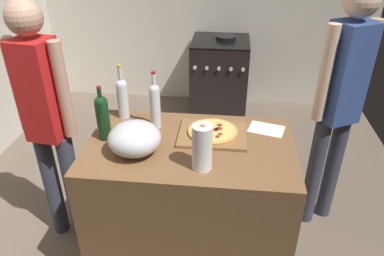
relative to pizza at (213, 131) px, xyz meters
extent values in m
cube|color=#6B5B4C|center=(-0.37, 0.87, -0.95)|extent=(4.14, 3.70, 0.02)
cube|color=brown|center=(-0.12, -0.11, -0.49)|extent=(1.20, 0.74, 0.91)
cube|color=olive|center=(0.00, 0.00, -0.02)|extent=(0.40, 0.32, 0.02)
cylinder|color=tan|center=(0.00, 0.00, 0.00)|extent=(0.30, 0.30, 0.02)
cylinder|color=#EAC660|center=(0.00, 0.00, 0.01)|extent=(0.26, 0.26, 0.00)
cylinder|color=maroon|center=(-0.01, -0.02, 0.01)|extent=(0.03, 0.03, 0.01)
cylinder|color=maroon|center=(0.04, 0.01, 0.01)|extent=(0.04, 0.04, 0.01)
cylinder|color=maroon|center=(0.03, -0.08, 0.01)|extent=(0.02, 0.02, 0.01)
cylinder|color=maroon|center=(0.02, -0.01, 0.01)|extent=(0.02, 0.02, 0.01)
cylinder|color=maroon|center=(-0.06, -0.06, 0.01)|extent=(0.03, 0.03, 0.01)
cylinder|color=maroon|center=(0.02, 0.01, 0.01)|extent=(0.03, 0.03, 0.01)
cylinder|color=maroon|center=(0.04, 0.06, 0.01)|extent=(0.03, 0.03, 0.01)
cylinder|color=maroon|center=(0.05, -0.05, 0.01)|extent=(0.02, 0.02, 0.01)
cylinder|color=maroon|center=(-0.07, 0.05, 0.01)|extent=(0.03, 0.03, 0.01)
cylinder|color=#B2B2B7|center=(-0.41, -0.22, -0.03)|extent=(0.12, 0.12, 0.01)
ellipsoid|color=silver|center=(-0.41, -0.22, 0.06)|extent=(0.29, 0.29, 0.17)
cylinder|color=white|center=(-0.04, -0.32, 0.09)|extent=(0.10, 0.10, 0.25)
cylinder|color=#997551|center=(-0.04, -0.32, 0.10)|extent=(0.03, 0.03, 0.25)
cylinder|color=#143819|center=(-0.63, -0.09, 0.09)|extent=(0.08, 0.08, 0.23)
sphere|color=#143819|center=(-0.63, -0.09, 0.20)|extent=(0.08, 0.08, 0.08)
cylinder|color=#143819|center=(-0.63, -0.09, 0.26)|extent=(0.02, 0.02, 0.06)
cylinder|color=maroon|center=(-0.63, -0.09, 0.29)|extent=(0.03, 0.03, 0.01)
cylinder|color=silver|center=(-0.59, 0.18, 0.08)|extent=(0.07, 0.07, 0.22)
sphere|color=silver|center=(-0.59, 0.18, 0.19)|extent=(0.07, 0.07, 0.07)
cylinder|color=silver|center=(-0.59, 0.18, 0.26)|extent=(0.03, 0.03, 0.10)
cylinder|color=gold|center=(-0.59, 0.18, 0.32)|extent=(0.03, 0.03, 0.01)
cylinder|color=silver|center=(-0.36, 0.07, 0.09)|extent=(0.06, 0.06, 0.25)
sphere|color=silver|center=(-0.36, 0.07, 0.22)|extent=(0.06, 0.06, 0.06)
cylinder|color=silver|center=(-0.36, 0.07, 0.28)|extent=(0.03, 0.03, 0.08)
cylinder|color=maroon|center=(-0.36, 0.07, 0.33)|extent=(0.03, 0.03, 0.01)
cube|color=white|center=(0.32, 0.11, -0.03)|extent=(0.24, 0.20, 0.00)
cube|color=black|center=(-0.03, 2.07, -0.52)|extent=(0.63, 0.62, 0.86)
cube|color=black|center=(-0.03, 2.07, -0.08)|extent=(0.63, 0.62, 0.02)
cylinder|color=silver|center=(-0.28, 1.75, -0.28)|extent=(0.04, 0.02, 0.04)
cylinder|color=silver|center=(-0.16, 1.75, -0.28)|extent=(0.04, 0.02, 0.04)
cylinder|color=silver|center=(-0.03, 1.75, -0.28)|extent=(0.04, 0.02, 0.04)
cylinder|color=silver|center=(0.09, 1.75, -0.28)|extent=(0.04, 0.02, 0.04)
cylinder|color=silver|center=(0.22, 1.75, -0.28)|extent=(0.04, 0.02, 0.04)
cylinder|color=black|center=(0.02, 2.11, -0.05)|extent=(0.22, 0.22, 0.04)
cylinder|color=#383D4C|center=(-1.11, 0.03, -0.53)|extent=(0.11, 0.11, 0.83)
cylinder|color=#383D4C|center=(-0.95, 0.01, -0.53)|extent=(0.11, 0.11, 0.83)
cube|color=red|center=(-1.03, 0.02, 0.20)|extent=(0.24, 0.23, 0.63)
cylinder|color=tan|center=(-1.18, 0.04, 0.22)|extent=(0.08, 0.08, 0.59)
cylinder|color=tan|center=(-0.88, 0.00, 0.22)|extent=(0.08, 0.08, 0.59)
sphere|color=tan|center=(-1.03, 0.02, 0.63)|extent=(0.20, 0.20, 0.20)
cylinder|color=#383D4C|center=(0.88, 0.42, -0.51)|extent=(0.11, 0.11, 0.87)
cylinder|color=#383D4C|center=(0.73, 0.34, -0.51)|extent=(0.11, 0.11, 0.87)
cube|color=#334C8C|center=(0.80, 0.38, 0.25)|extent=(0.29, 0.28, 0.65)
cylinder|color=beige|center=(0.94, 0.45, 0.26)|extent=(0.08, 0.08, 0.62)
cylinder|color=beige|center=(0.66, 0.31, 0.26)|extent=(0.08, 0.08, 0.62)
sphere|color=beige|center=(0.80, 0.38, 0.69)|extent=(0.21, 0.21, 0.21)
camera|label=1|loc=(0.08, -1.86, 1.10)|focal=34.11mm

